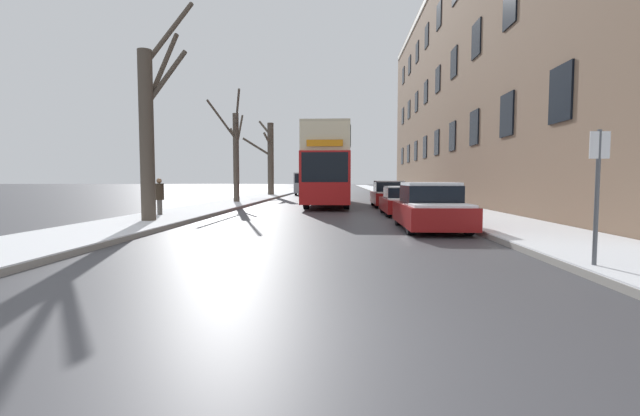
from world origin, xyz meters
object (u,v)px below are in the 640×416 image
(bare_tree_left_0, at_px, (150,125))
(double_decker_bus, at_px, (328,164))
(parked_car_0, at_px, (430,208))
(street_sign_post, at_px, (597,192))
(pedestrian_left_sidewalk, at_px, (159,196))
(bare_tree_left_2, at_px, (270,158))
(parked_car_1, at_px, (404,201))
(bare_tree_left_1, at_px, (236,152))
(parked_car_2, at_px, (389,195))
(oncoming_van, at_px, (306,183))

(bare_tree_left_0, distance_m, double_decker_bus, 13.26)
(parked_car_0, height_order, street_sign_post, street_sign_post)
(pedestrian_left_sidewalk, bearing_deg, bare_tree_left_2, 144.97)
(parked_car_0, relative_size, parked_car_1, 1.00)
(double_decker_bus, bearing_deg, bare_tree_left_1, 171.41)
(bare_tree_left_0, bearing_deg, parked_car_2, 48.73)
(parked_car_2, distance_m, street_sign_post, 18.20)
(bare_tree_left_0, distance_m, bare_tree_left_2, 26.42)
(bare_tree_left_0, height_order, parked_car_2, bare_tree_left_0)
(street_sign_post, bearing_deg, parked_car_2, 94.38)
(bare_tree_left_1, relative_size, parked_car_0, 1.65)
(bare_tree_left_0, bearing_deg, pedestrian_left_sidewalk, 107.44)
(parked_car_0, bearing_deg, bare_tree_left_1, 124.65)
(parked_car_0, bearing_deg, bare_tree_left_0, 173.21)
(double_decker_bus, height_order, parked_car_1, double_decker_bus)
(parked_car_1, xyz_separation_m, parked_car_2, (-0.00, 6.05, 0.09))
(bare_tree_left_2, height_order, pedestrian_left_sidewalk, bare_tree_left_2)
(bare_tree_left_1, relative_size, oncoming_van, 1.22)
(parked_car_1, bearing_deg, bare_tree_left_2, 114.00)
(bare_tree_left_0, distance_m, parked_car_2, 14.52)
(bare_tree_left_0, xyz_separation_m, pedestrian_left_sidewalk, (-0.72, 2.30, -2.54))
(parked_car_1, bearing_deg, pedestrian_left_sidewalk, -166.84)
(bare_tree_left_1, xyz_separation_m, bare_tree_left_2, (-0.07, 13.63, 0.37))
(pedestrian_left_sidewalk, bearing_deg, bare_tree_left_1, 143.21)
(pedestrian_left_sidewalk, distance_m, street_sign_post, 15.07)
(bare_tree_left_1, distance_m, pedestrian_left_sidewalk, 10.79)
(parked_car_2, xyz_separation_m, oncoming_van, (-6.49, 19.75, 0.55))
(double_decker_bus, relative_size, parked_car_1, 2.78)
(bare_tree_left_0, xyz_separation_m, double_decker_bus, (5.81, 11.88, -0.89))
(bare_tree_left_0, relative_size, parked_car_1, 1.96)
(bare_tree_left_0, height_order, pedestrian_left_sidewalk, bare_tree_left_0)
(bare_tree_left_0, height_order, oncoming_van, bare_tree_left_0)
(bare_tree_left_2, distance_m, double_decker_bus, 15.81)
(parked_car_0, bearing_deg, oncoming_van, 101.62)
(oncoming_van, height_order, street_sign_post, street_sign_post)
(bare_tree_left_0, relative_size, street_sign_post, 3.46)
(parked_car_0, distance_m, oncoming_van, 32.26)
(oncoming_van, bearing_deg, pedestrian_left_sidewalk, -97.35)
(parked_car_2, height_order, street_sign_post, street_sign_post)
(oncoming_van, distance_m, pedestrian_left_sidewalk, 28.41)
(bare_tree_left_2, distance_m, parked_car_1, 24.02)
(double_decker_bus, distance_m, oncoming_van, 18.86)
(street_sign_post, bearing_deg, bare_tree_left_2, 108.13)
(parked_car_1, bearing_deg, double_decker_bus, 116.47)
(parked_car_1, bearing_deg, street_sign_post, -83.44)
(bare_tree_left_2, xyz_separation_m, pedestrian_left_sidewalk, (-0.44, -24.12, -2.82))
(parked_car_1, relative_size, parked_car_2, 0.92)
(parked_car_1, bearing_deg, parked_car_2, 90.00)
(bare_tree_left_2, distance_m, oncoming_van, 5.72)
(parked_car_1, relative_size, oncoming_van, 0.74)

